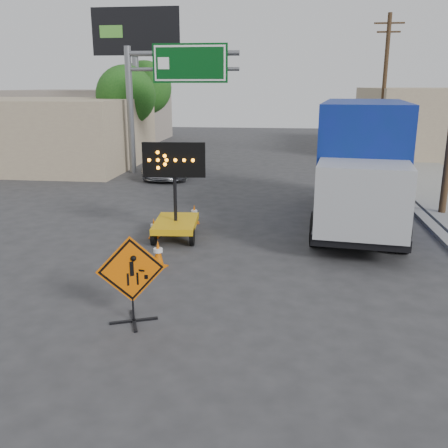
% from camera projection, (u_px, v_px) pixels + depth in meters
% --- Properties ---
extents(ground, '(100.00, 100.00, 0.00)m').
position_uv_depth(ground, '(179.00, 325.00, 10.30)').
color(ground, '#2D2D30').
rests_on(ground, ground).
extents(curb_right, '(0.40, 60.00, 0.12)m').
position_uv_depth(curb_right, '(393.00, 188.00, 23.76)').
color(curb_right, gray).
rests_on(curb_right, ground).
extents(sidewalk_right, '(4.00, 60.00, 0.15)m').
position_uv_depth(sidewalk_right, '(444.00, 189.00, 23.48)').
color(sidewalk_right, gray).
rests_on(sidewalk_right, ground).
extents(storefront_left_near, '(14.00, 10.00, 4.00)m').
position_uv_depth(storefront_left_near, '(23.00, 132.00, 30.55)').
color(storefront_left_near, tan).
rests_on(storefront_left_near, ground).
extents(storefront_left_far, '(12.00, 10.00, 4.40)m').
position_uv_depth(storefront_left_far, '(93.00, 116.00, 44.00)').
color(storefront_left_far, gray).
rests_on(storefront_left_far, ground).
extents(building_right_far, '(10.00, 14.00, 4.60)m').
position_uv_depth(building_right_far, '(436.00, 120.00, 36.81)').
color(building_right_far, tan).
rests_on(building_right_far, ground).
extents(highway_gantry, '(6.18, 0.38, 6.90)m').
position_uv_depth(highway_gantry, '(166.00, 80.00, 26.63)').
color(highway_gantry, slate).
rests_on(highway_gantry, ground).
extents(billboard, '(6.10, 0.54, 9.85)m').
position_uv_depth(billboard, '(136.00, 46.00, 34.05)').
color(billboard, slate).
rests_on(billboard, ground).
extents(utility_pole_far, '(1.80, 0.26, 9.00)m').
position_uv_depth(utility_pole_far, '(384.00, 87.00, 31.03)').
color(utility_pole_far, '#3E291A').
rests_on(utility_pole_far, ground).
extents(tree_left_near, '(3.71, 3.71, 6.03)m').
position_uv_depth(tree_left_near, '(126.00, 96.00, 31.16)').
color(tree_left_near, '#3E291A').
rests_on(tree_left_near, ground).
extents(tree_left_far, '(4.10, 4.10, 6.66)m').
position_uv_depth(tree_left_far, '(145.00, 88.00, 38.82)').
color(tree_left_far, '#3E291A').
rests_on(tree_left_far, ground).
extents(construction_sign, '(1.32, 0.95, 1.87)m').
position_uv_depth(construction_sign, '(132.00, 278.00, 10.17)').
color(construction_sign, black).
rests_on(construction_sign, ground).
extents(arrow_board, '(1.95, 2.27, 3.09)m').
position_uv_depth(arrow_board, '(176.00, 217.00, 15.98)').
color(arrow_board, '#DCA20C').
rests_on(arrow_board, ground).
extents(pickup_truck, '(2.44, 4.95, 1.35)m').
position_uv_depth(pickup_truck, '(172.00, 164.00, 26.80)').
color(pickup_truck, '#B5B7BD').
rests_on(pickup_truck, ground).
extents(box_truck, '(3.70, 9.20, 4.24)m').
position_uv_depth(box_truck, '(360.00, 170.00, 17.38)').
color(box_truck, black).
rests_on(box_truck, ground).
extents(cone_a, '(0.50, 0.50, 0.76)m').
position_uv_depth(cone_a, '(158.00, 254.00, 13.47)').
color(cone_a, '#D65A04').
rests_on(cone_a, ground).
extents(cone_b, '(0.35, 0.35, 0.64)m').
position_uv_depth(cone_b, '(154.00, 228.00, 16.13)').
color(cone_b, '#D65A04').
rests_on(cone_b, ground).
extents(cone_c, '(0.41, 0.41, 0.68)m').
position_uv_depth(cone_c, '(194.00, 214.00, 17.83)').
color(cone_c, '#D65A04').
rests_on(cone_c, ground).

